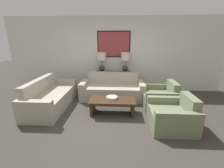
# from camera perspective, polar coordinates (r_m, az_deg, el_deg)

# --- Properties ---
(ground_plane) EXTENTS (20.00, 20.00, 0.00)m
(ground_plane) POSITION_cam_1_polar(r_m,az_deg,el_deg) (3.60, -1.21, -14.74)
(ground_plane) COLOR #3D3833
(back_wall) EXTENTS (7.83, 0.12, 2.65)m
(back_wall) POSITION_cam_1_polar(r_m,az_deg,el_deg) (5.61, 0.70, 11.16)
(back_wall) COLOR silver
(back_wall) RESTS_ON ground_plane
(console_table) EXTENTS (1.30, 0.39, 0.73)m
(console_table) POSITION_cam_1_polar(r_m,az_deg,el_deg) (5.52, 0.54, 0.86)
(console_table) COLOR black
(console_table) RESTS_ON ground_plane
(table_lamp_left) EXTENTS (0.32, 0.32, 0.70)m
(table_lamp_left) POSITION_cam_1_polar(r_m,az_deg,el_deg) (5.39, -3.96, 9.24)
(table_lamp_left) COLOR #333338
(table_lamp_left) RESTS_ON console_table
(table_lamp_right) EXTENTS (0.32, 0.32, 0.70)m
(table_lamp_right) POSITION_cam_1_polar(r_m,az_deg,el_deg) (5.35, 5.13, 9.16)
(table_lamp_right) COLOR #333338
(table_lamp_right) RESTS_ON console_table
(couch_by_back_wall) EXTENTS (2.02, 0.85, 0.81)m
(couch_by_back_wall) POSITION_cam_1_polar(r_m,az_deg,el_deg) (4.90, 0.17, -2.25)
(couch_by_back_wall) COLOR #ADA393
(couch_by_back_wall) RESTS_ON ground_plane
(couch_by_side) EXTENTS (0.85, 2.02, 0.81)m
(couch_by_side) POSITION_cam_1_polar(r_m,az_deg,el_deg) (4.63, -22.20, -4.72)
(couch_by_side) COLOR #ADA393
(couch_by_side) RESTS_ON ground_plane
(coffee_table) EXTENTS (1.17, 0.57, 0.39)m
(coffee_table) POSITION_cam_1_polar(r_m,az_deg,el_deg) (3.91, 0.14, -7.28)
(coffee_table) COLOR #3D2616
(coffee_table) RESTS_ON ground_plane
(decorative_bowl) EXTENTS (0.29, 0.29, 0.06)m
(decorative_bowl) POSITION_cam_1_polar(r_m,az_deg,el_deg) (3.91, -0.06, -5.19)
(decorative_bowl) COLOR beige
(decorative_bowl) RESTS_ON coffee_table
(armchair_near_back_wall) EXTENTS (0.91, 0.95, 0.73)m
(armchair_near_back_wall) POSITION_cam_1_polar(r_m,az_deg,el_deg) (4.56, 17.87, -4.93)
(armchair_near_back_wall) COLOR #707A5B
(armchair_near_back_wall) RESTS_ON ground_plane
(armchair_near_camera) EXTENTS (0.91, 0.95, 0.73)m
(armchair_near_camera) POSITION_cam_1_polar(r_m,az_deg,el_deg) (3.63, 22.02, -11.15)
(armchair_near_camera) COLOR #707A5B
(armchair_near_camera) RESTS_ON ground_plane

